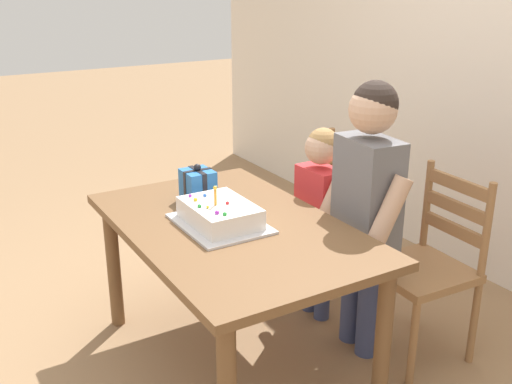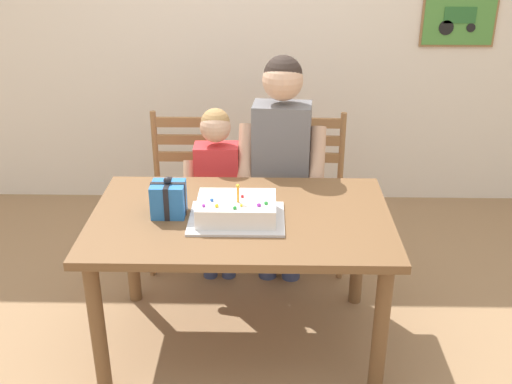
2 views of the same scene
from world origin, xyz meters
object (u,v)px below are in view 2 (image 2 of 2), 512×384
at_px(dining_table, 241,233).
at_px(child_younger, 217,180).
at_px(birthday_cake, 237,210).
at_px(chair_left, 185,189).
at_px(gift_box_red_large, 168,199).
at_px(chair_right, 310,190).
at_px(child_older, 281,151).

bearing_deg(dining_table, child_younger, 104.94).
height_order(birthday_cake, chair_left, chair_left).
distance_m(birthday_cake, child_younger, 0.69).
bearing_deg(chair_left, child_younger, -47.57).
relative_size(gift_box_red_large, chair_right, 0.21).
relative_size(birthday_cake, gift_box_red_large, 2.26).
bearing_deg(chair_left, chair_right, -0.00).
xyz_separation_m(birthday_cake, chair_left, (-0.37, 0.90, -0.31)).
relative_size(birthday_cake, child_older, 0.33).
height_order(dining_table, child_older, child_older).
bearing_deg(child_older, dining_table, -108.21).
xyz_separation_m(dining_table, birthday_cake, (-0.02, -0.05, 0.15)).
bearing_deg(chair_left, child_older, -22.63).
bearing_deg(child_younger, chair_right, 23.89).
distance_m(dining_table, child_younger, 0.63).
bearing_deg(birthday_cake, child_younger, 102.42).
bearing_deg(chair_left, dining_table, -65.70).
xyz_separation_m(gift_box_red_large, chair_right, (0.72, 0.85, -0.34)).
bearing_deg(gift_box_red_large, birthday_cake, -8.12).
xyz_separation_m(chair_right, child_older, (-0.19, -0.24, 0.35)).
xyz_separation_m(chair_left, chair_right, (0.77, -0.00, 0.00)).
bearing_deg(dining_table, gift_box_red_large, -179.65).
relative_size(chair_left, child_older, 0.68).
bearing_deg(child_younger, birthday_cake, -77.58).
height_order(chair_right, child_younger, child_younger).
xyz_separation_m(dining_table, child_younger, (-0.16, 0.61, 0.01)).
distance_m(gift_box_red_large, child_older, 0.81).
distance_m(chair_left, child_older, 0.72).
xyz_separation_m(chair_left, child_younger, (0.22, -0.24, 0.17)).
xyz_separation_m(chair_left, child_older, (0.58, -0.24, 0.35)).
bearing_deg(gift_box_red_large, chair_left, 93.20).
bearing_deg(child_younger, dining_table, -75.06).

